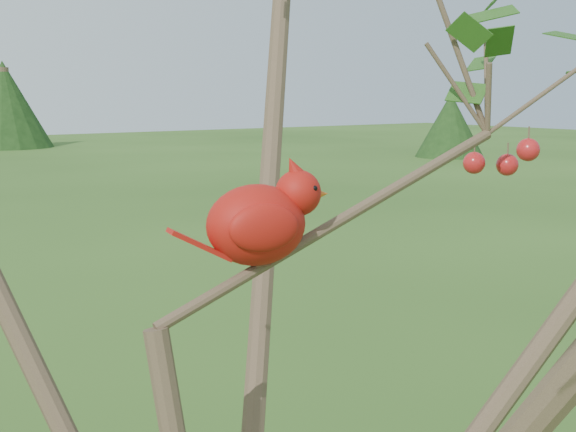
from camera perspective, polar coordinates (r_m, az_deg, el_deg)
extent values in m
sphere|color=red|center=(1.44, 16.71, 4.54)|extent=(0.04, 0.04, 0.04)
sphere|color=red|center=(1.50, 15.33, 3.53)|extent=(0.04, 0.04, 0.04)
sphere|color=red|center=(1.48, 13.09, 3.70)|extent=(0.04, 0.04, 0.04)
ellipsoid|color=#A7150E|center=(1.16, -2.28, -0.64)|extent=(0.17, 0.14, 0.12)
sphere|color=#A7150E|center=(1.18, 0.72, 1.65)|extent=(0.08, 0.08, 0.07)
cone|color=#A7150E|center=(1.17, 0.47, 3.30)|extent=(0.06, 0.05, 0.05)
cone|color=#D85914|center=(1.19, 2.23, 1.57)|extent=(0.03, 0.03, 0.03)
ellipsoid|color=black|center=(1.19, 1.73, 1.49)|extent=(0.03, 0.04, 0.03)
cube|color=#A7150E|center=(1.13, -6.31, -2.06)|extent=(0.09, 0.05, 0.05)
ellipsoid|color=#A7150E|center=(1.20, -3.31, -0.16)|extent=(0.11, 0.05, 0.07)
ellipsoid|color=#A7150E|center=(1.11, -1.71, -0.85)|extent=(0.11, 0.05, 0.07)
cylinder|color=#433024|center=(34.03, -19.51, 7.28)|extent=(0.47, 0.47, 3.16)
cone|color=black|center=(34.03, -19.53, 7.50)|extent=(3.69, 3.69, 3.43)
cylinder|color=#433024|center=(28.11, 11.45, 6.18)|extent=(0.30, 0.30, 2.01)
cone|color=black|center=(28.11, 11.46, 6.35)|extent=(2.34, 2.34, 2.18)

